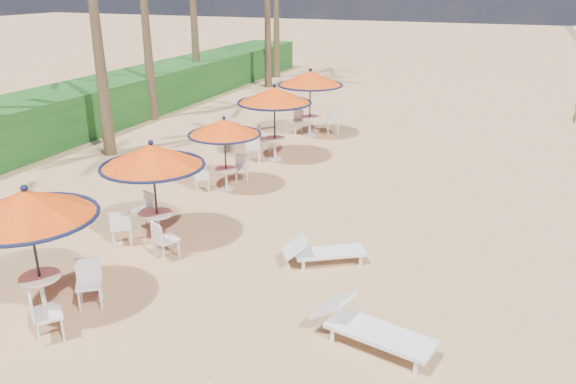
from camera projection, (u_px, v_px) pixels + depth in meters
name	position (u px, v px, depth m)	size (l,w,h in m)	color
scrub_hedge	(74.00, 111.00, 22.56)	(3.00, 40.00, 1.80)	#194716
station_0	(32.00, 218.00, 9.84)	(2.42, 2.42, 2.53)	black
station_1	(150.00, 169.00, 12.70)	(2.39, 2.39, 2.49)	black
station_2	(224.00, 134.00, 16.11)	(2.13, 2.17, 2.22)	black
station_3	(273.00, 102.00, 18.75)	(2.51, 2.51, 2.62)	black
station_4	(311.00, 84.00, 21.71)	(2.55, 2.55, 2.66)	black
lounger_mid	(368.00, 327.00, 9.45)	(2.23, 1.11, 0.77)	silver
lounger_far	(321.00, 251.00, 12.21)	(1.83, 1.44, 0.65)	silver
person	(576.00, 113.00, 24.13)	(0.34, 0.22, 0.93)	brown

